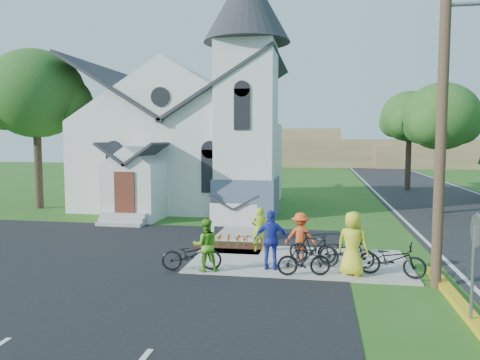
% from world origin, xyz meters
% --- Properties ---
extents(ground, '(120.00, 120.00, 0.00)m').
position_xyz_m(ground, '(0.00, 0.00, 0.00)').
color(ground, '#275919').
rests_on(ground, ground).
extents(parking_lot, '(20.00, 16.00, 0.02)m').
position_xyz_m(parking_lot, '(-7.00, -2.00, 0.01)').
color(parking_lot, black).
rests_on(parking_lot, ground).
extents(road, '(8.00, 90.00, 0.02)m').
position_xyz_m(road, '(10.00, 15.00, 0.01)').
color(road, black).
rests_on(road, ground).
extents(sidewalk, '(7.00, 4.00, 0.05)m').
position_xyz_m(sidewalk, '(1.50, 0.50, 0.03)').
color(sidewalk, '#A39D93').
rests_on(sidewalk, ground).
extents(church, '(12.35, 12.00, 13.00)m').
position_xyz_m(church, '(-5.48, 12.48, 5.25)').
color(church, silver).
rests_on(church, ground).
extents(church_sign, '(2.20, 0.40, 1.70)m').
position_xyz_m(church_sign, '(-1.20, 3.20, 1.03)').
color(church_sign, '#A39D93').
rests_on(church_sign, ground).
extents(flower_bed, '(2.60, 1.10, 0.07)m').
position_xyz_m(flower_bed, '(-1.20, 2.30, 0.04)').
color(flower_bed, '#361C0E').
rests_on(flower_bed, ground).
extents(utility_pole, '(3.45, 0.28, 10.00)m').
position_xyz_m(utility_pole, '(5.36, -1.50, 5.40)').
color(utility_pole, '#4E3B27').
rests_on(utility_pole, ground).
extents(stop_sign, '(0.11, 0.76, 2.48)m').
position_xyz_m(stop_sign, '(5.43, -4.20, 1.78)').
color(stop_sign, gray).
rests_on(stop_sign, ground).
extents(tree_lot_corner, '(5.60, 5.60, 9.15)m').
position_xyz_m(tree_lot_corner, '(-14.00, 10.00, 6.60)').
color(tree_lot_corner, '#38271E').
rests_on(tree_lot_corner, ground).
extents(tree_road_near, '(4.00, 4.00, 7.05)m').
position_xyz_m(tree_road_near, '(8.50, 12.00, 5.21)').
color(tree_road_near, '#38271E').
rests_on(tree_road_near, ground).
extents(tree_road_mid, '(4.40, 4.40, 7.80)m').
position_xyz_m(tree_road_mid, '(9.00, 24.00, 5.78)').
color(tree_road_mid, '#38271E').
rests_on(tree_road_mid, ground).
extents(distant_hills, '(61.00, 10.00, 5.60)m').
position_xyz_m(distant_hills, '(3.36, 56.33, 2.17)').
color(distant_hills, brown).
rests_on(distant_hills, ground).
extents(cyclist_0, '(0.65, 0.51, 1.58)m').
position_xyz_m(cyclist_0, '(0.04, 1.54, 0.84)').
color(cyclist_0, '#A8CE18').
rests_on(cyclist_0, sidewalk).
extents(bike_0, '(1.91, 1.01, 0.96)m').
position_xyz_m(bike_0, '(-1.67, -1.20, 0.53)').
color(bike_0, black).
rests_on(bike_0, sidewalk).
extents(cyclist_1, '(0.93, 0.83, 1.60)m').
position_xyz_m(cyclist_1, '(-1.23, -1.20, 0.85)').
color(cyclist_1, '#59B021').
rests_on(cyclist_1, sidewalk).
extents(bike_1, '(1.62, 0.71, 0.94)m').
position_xyz_m(bike_1, '(1.71, -1.20, 0.52)').
color(bike_1, black).
rests_on(bike_1, sidewalk).
extents(cyclist_2, '(1.08, 0.47, 1.82)m').
position_xyz_m(cyclist_2, '(0.71, -0.69, 0.96)').
color(cyclist_2, '#2431B4').
rests_on(cyclist_2, sidewalk).
extents(bike_2, '(1.94, 1.19, 0.96)m').
position_xyz_m(bike_2, '(2.97, 0.08, 0.53)').
color(bike_2, black).
rests_on(bike_2, sidewalk).
extents(cyclist_3, '(1.04, 0.62, 1.58)m').
position_xyz_m(cyclist_3, '(1.54, 0.59, 0.84)').
color(cyclist_3, '#F9541B').
rests_on(cyclist_3, sidewalk).
extents(bike_3, '(1.76, 1.11, 1.03)m').
position_xyz_m(bike_3, '(1.97, 0.10, 0.56)').
color(bike_3, black).
rests_on(bike_3, sidewalk).
extents(cyclist_4, '(1.09, 0.91, 1.89)m').
position_xyz_m(cyclist_4, '(3.11, -0.92, 1.00)').
color(cyclist_4, yellow).
rests_on(cyclist_4, sidewalk).
extents(bike_4, '(2.03, 1.15, 1.01)m').
position_xyz_m(bike_4, '(4.23, -0.82, 0.55)').
color(bike_4, black).
rests_on(bike_4, sidewalk).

